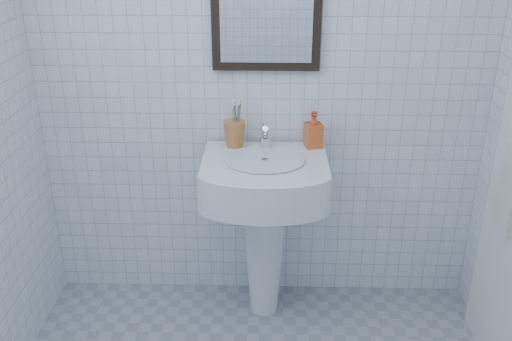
{
  "coord_description": "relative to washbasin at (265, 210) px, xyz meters",
  "views": [
    {
      "loc": [
        0.04,
        -1.45,
        1.91
      ],
      "look_at": [
        -0.02,
        0.86,
        0.87
      ],
      "focal_mm": 40.0,
      "sensor_mm": 36.0,
      "label": 1
    }
  ],
  "objects": [
    {
      "name": "wall_mirror",
      "position": [
        0.0,
        0.19,
        0.95
      ],
      "size": [
        0.5,
        0.04,
        0.62
      ],
      "color": "black",
      "rests_on": "wall_back"
    },
    {
      "name": "toothbrush_cup",
      "position": [
        -0.15,
        0.12,
        0.35
      ],
      "size": [
        0.12,
        0.12,
        0.13
      ],
      "primitive_type": null,
      "rotation": [
        0.0,
        0.0,
        -0.22
      ],
      "color": "#B97032",
      "rests_on": "washbasin"
    },
    {
      "name": "faucet",
      "position": [
        0.0,
        0.11,
        0.34
      ],
      "size": [
        0.05,
        0.11,
        0.13
      ],
      "color": "silver",
      "rests_on": "washbasin"
    },
    {
      "name": "washbasin",
      "position": [
        0.0,
        0.0,
        0.0
      ],
      "size": [
        0.58,
        0.42,
        0.89
      ],
      "color": "white",
      "rests_on": "ground"
    },
    {
      "name": "wall_back",
      "position": [
        -0.02,
        0.21,
        0.65
      ],
      "size": [
        2.2,
        0.02,
        2.5
      ],
      "primitive_type": "cube",
      "color": "white",
      "rests_on": "ground"
    },
    {
      "name": "hand_towel",
      "position": [
        1.02,
        -0.28,
        0.27
      ],
      "size": [
        0.03,
        0.16,
        0.38
      ],
      "primitive_type": "cube",
      "color": "beige",
      "rests_on": "towel_ring"
    },
    {
      "name": "soap_dispenser",
      "position": [
        0.23,
        0.13,
        0.37
      ],
      "size": [
        0.09,
        0.1,
        0.17
      ],
      "primitive_type": "imported",
      "rotation": [
        0.0,
        0.0,
        0.23
      ],
      "color": "red",
      "rests_on": "washbasin"
    }
  ]
}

